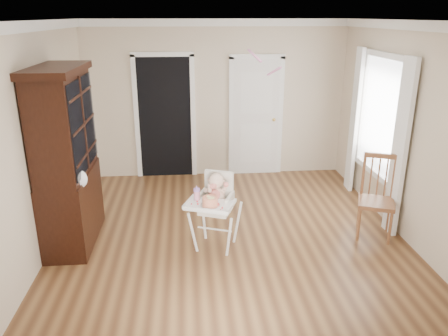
{
  "coord_description": "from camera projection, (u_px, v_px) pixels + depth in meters",
  "views": [
    {
      "loc": [
        -0.52,
        -5.04,
        2.76
      ],
      "look_at": [
        -0.11,
        -0.29,
        1.08
      ],
      "focal_mm": 35.0,
      "sensor_mm": 36.0,
      "label": 1
    }
  ],
  "objects": [
    {
      "name": "high_chair",
      "position": [
        215.0,
        203.0,
        5.29
      ],
      "size": [
        0.75,
        0.84,
        0.98
      ],
      "rotation": [
        0.0,
        0.0,
        -0.36
      ],
      "color": "white",
      "rests_on": "floor"
    },
    {
      "name": "streamer",
      "position": [
        255.0,
        56.0,
        6.25
      ],
      "size": [
        0.14,
        0.48,
        0.15
      ],
      "primitive_type": null,
      "rotation": [
        0.26,
        0.0,
        0.24
      ],
      "color": "#F58EC9",
      "rests_on": "ceiling"
    },
    {
      "name": "ceiling",
      "position": [
        231.0,
        20.0,
        4.8
      ],
      "size": [
        5.0,
        5.0,
        0.0
      ],
      "primitive_type": "plane",
      "rotation": [
        3.14,
        0.0,
        0.0
      ],
      "color": "white",
      "rests_on": "wall_back"
    },
    {
      "name": "cake",
      "position": [
        210.0,
        201.0,
        5.02
      ],
      "size": [
        0.23,
        0.23,
        0.11
      ],
      "color": "silver",
      "rests_on": "high_chair"
    },
    {
      "name": "wall_left",
      "position": [
        38.0,
        143.0,
        5.06
      ],
      "size": [
        0.0,
        5.0,
        5.0
      ],
      "primitive_type": "plane",
      "rotation": [
        1.57,
        0.0,
        1.57
      ],
      "color": "beige",
      "rests_on": "floor"
    },
    {
      "name": "wall_back",
      "position": [
        216.0,
        100.0,
        7.6
      ],
      "size": [
        4.5,
        0.0,
        4.5
      ],
      "primitive_type": "plane",
      "rotation": [
        1.57,
        0.0,
        0.0
      ],
      "color": "beige",
      "rests_on": "floor"
    },
    {
      "name": "wall_right",
      "position": [
        410.0,
        134.0,
        5.43
      ],
      "size": [
        0.0,
        5.0,
        5.0
      ],
      "primitive_type": "plane",
      "rotation": [
        1.57,
        0.0,
        -1.57
      ],
      "color": "beige",
      "rests_on": "floor"
    },
    {
      "name": "dining_chair",
      "position": [
        376.0,
        200.0,
        5.63
      ],
      "size": [
        0.57,
        0.57,
        1.08
      ],
      "rotation": [
        0.0,
        0.0,
        -0.38
      ],
      "color": "brown",
      "rests_on": "floor"
    },
    {
      "name": "sippy_cup",
      "position": [
        197.0,
        194.0,
        5.16
      ],
      "size": [
        0.08,
        0.08,
        0.18
      ],
      "rotation": [
        0.0,
        0.0,
        -0.36
      ],
      "color": "pink",
      "rests_on": "high_chair"
    },
    {
      "name": "crown_molding",
      "position": [
        231.0,
        26.0,
        4.82
      ],
      "size": [
        4.5,
        5.0,
        0.12
      ],
      "primitive_type": null,
      "color": "white",
      "rests_on": "ceiling"
    },
    {
      "name": "floor",
      "position": [
        230.0,
        238.0,
        5.69
      ],
      "size": [
        5.0,
        5.0,
        0.0
      ],
      "primitive_type": "plane",
      "color": "#51311C",
      "rests_on": "ground"
    },
    {
      "name": "doorway",
      "position": [
        165.0,
        115.0,
        7.59
      ],
      "size": [
        1.06,
        0.05,
        2.22
      ],
      "color": "black",
      "rests_on": "wall_back"
    },
    {
      "name": "china_cabinet",
      "position": [
        67.0,
        159.0,
        5.29
      ],
      "size": [
        0.58,
        1.31,
        2.21
      ],
      "color": "black",
      "rests_on": "floor"
    },
    {
      "name": "closet_door",
      "position": [
        256.0,
        118.0,
        7.74
      ],
      "size": [
        0.96,
        0.09,
        2.13
      ],
      "color": "white",
      "rests_on": "wall_back"
    },
    {
      "name": "window_right",
      "position": [
        377.0,
        124.0,
        6.2
      ],
      "size": [
        0.13,
        1.84,
        2.3
      ],
      "color": "white",
      "rests_on": "wall_right"
    },
    {
      "name": "baby",
      "position": [
        216.0,
        191.0,
        5.27
      ],
      "size": [
        0.27,
        0.27,
        0.44
      ],
      "rotation": [
        0.0,
        0.0,
        -0.36
      ],
      "color": "beige",
      "rests_on": "high_chair"
    }
  ]
}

